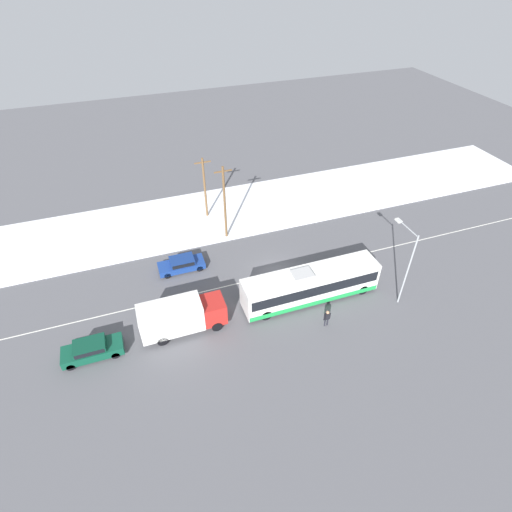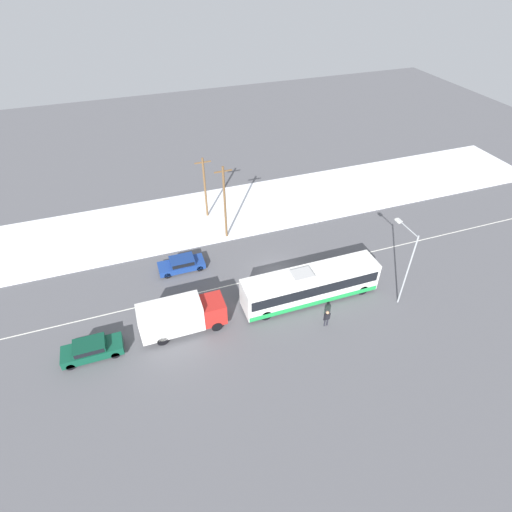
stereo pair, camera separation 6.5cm
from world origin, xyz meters
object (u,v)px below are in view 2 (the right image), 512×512
sedan_car (182,264)px  utility_pole_snowlot (205,187)px  pedestrian_at_stop (327,317)px  streetlamp (406,258)px  utility_pole_roadside (225,202)px  city_bus (310,285)px  parked_car_near_truck (91,349)px  box_truck (180,316)px

sedan_car → utility_pole_snowlot: utility_pole_snowlot is taller
sedan_car → pedestrian_at_stop: bearing=131.9°
sedan_car → streetlamp: streetlamp is taller
utility_pole_roadside → streetlamp: bearing=-49.9°
sedan_car → utility_pole_snowlot: (4.62, 8.41, 3.11)m
utility_pole_roadside → pedestrian_at_stop: bearing=-73.6°
pedestrian_at_stop → utility_pole_roadside: utility_pole_roadside is taller
utility_pole_roadside → utility_pole_snowlot: size_ratio=1.14×
city_bus → utility_pole_roadside: utility_pole_roadside is taller
parked_car_near_truck → streetlamp: streetlamp is taller
parked_car_near_truck → pedestrian_at_stop: pedestrian_at_stop is taller
streetlamp → utility_pole_roadside: (-11.78, 13.99, -0.33)m
pedestrian_at_stop → streetlamp: size_ratio=0.23×
city_bus → sedan_car: (-10.09, 7.69, -0.85)m
pedestrian_at_stop → parked_car_near_truck: bearing=170.0°
utility_pole_roadside → utility_pole_snowlot: utility_pole_roadside is taller
utility_pole_roadside → city_bus: bearing=-68.6°
sedan_car → utility_pole_roadside: 7.67m
city_bus → parked_car_near_truck: bearing=-179.4°
pedestrian_at_stop → streetlamp: 8.28m
box_truck → sedan_car: box_truck is taller
streetlamp → utility_pole_roadside: size_ratio=0.88×
parked_car_near_truck → utility_pole_roadside: size_ratio=0.55×
sedan_car → streetlamp: size_ratio=0.61×
streetlamp → utility_pole_roadside: bearing=130.1°
city_bus → box_truck: bearing=179.5°
city_bus → streetlamp: (7.30, -2.54, 3.11)m
box_truck → streetlamp: 19.28m
city_bus → utility_pole_roadside: 12.60m
utility_pole_roadside → utility_pole_snowlot: (-0.99, 4.66, -0.52)m
streetlamp → box_truck: bearing=172.1°
box_truck → sedan_car: 7.80m
streetlamp → utility_pole_roadside: 18.29m
sedan_car → pedestrian_at_stop: pedestrian_at_stop is taller
box_truck → parked_car_near_truck: 7.16m
box_truck → utility_pole_roadside: 13.65m
city_bus → parked_car_near_truck: (-18.66, -0.20, -0.79)m
city_bus → sedan_car: city_bus is taller
pedestrian_at_stop → utility_pole_roadside: 15.90m
city_bus → sedan_car: bearing=142.7°
utility_pole_snowlot → city_bus: bearing=-71.2°
sedan_car → streetlamp: bearing=149.5°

